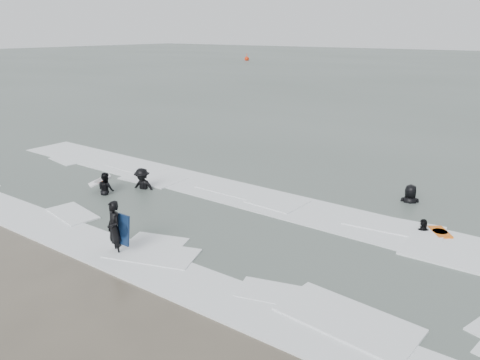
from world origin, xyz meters
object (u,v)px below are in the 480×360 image
Objects in this scene: surfer_wading at (107,195)px; surfer_right_near at (423,233)px; surfer_breaker at (143,190)px; surfer_centre at (116,254)px; buoy at (247,59)px; surfer_right_far at (409,203)px.

surfer_right_near is (11.86, 4.00, 0.00)m from surfer_wading.
surfer_centre is at bearing -65.46° from surfer_breaker.
buoy reaches higher than surfer_wading.
buoy is at bearing 140.72° from surfer_centre.
surfer_centre is at bearing 152.89° from surfer_wading.
surfer_breaker is 1.12× the size of buoy.
buoy is at bearing 107.26° from surfer_breaker.
surfer_wading is at bearing 162.13° from surfer_centre.
buoy is at bearing -84.23° from surfer_right_near.
surfer_right_far is at bearing -49.95° from buoy.
surfer_wading is at bearing -58.01° from buoy.
surfer_right_near is 91.73m from buoy.
surfer_breaker is (0.80, 1.29, 0.00)m from surfer_wading.
surfer_right_far is at bearing 76.68° from surfer_centre.
surfer_centre is 93.34m from buoy.
buoy is (-51.32, 77.97, 0.42)m from surfer_centre.
buoy is at bearing -49.88° from surfer_wading.
surfer_breaker is at bearing 147.53° from surfer_centre.
surfer_right_far is (9.77, 5.32, 0.00)m from surfer_breaker.
buoy reaches higher than surfer_right_far.
buoy reaches higher than surfer_centre.
surfer_breaker is 1.12× the size of surfer_right_near.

